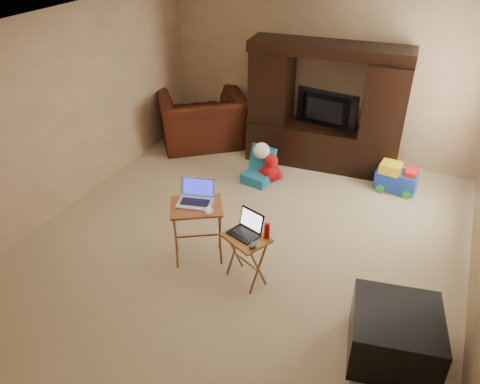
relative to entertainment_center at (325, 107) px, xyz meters
The scene contains 19 objects.
floor 2.48m from the entertainment_center, 95.78° to the right, with size 5.50×5.50×0.00m, color #C9B18B.
ceiling 2.78m from the entertainment_center, 95.78° to the right, with size 5.50×5.50×0.00m, color silver.
wall_back 0.61m from the entertainment_center, 116.39° to the left, with size 5.00×5.00×0.00m, color tan.
wall_front 5.05m from the entertainment_center, 92.63° to the right, with size 5.00×5.00×0.00m, color tan.
wall_left 3.57m from the entertainment_center, 140.10° to the right, with size 5.50×5.50×0.00m, color tan.
entertainment_center is the anchor object (origin of this frame).
television 0.06m from the entertainment_center, 90.00° to the right, with size 0.95×0.12×0.55m, color black.
recliner 2.08m from the entertainment_center, behind, with size 1.36×1.19×0.89m, color #441A0E.
child_rocker 1.34m from the entertainment_center, 124.74° to the right, with size 0.39×0.44×0.52m, color #1B6B97, non-canonical shape.
plush_toy 1.21m from the entertainment_center, 120.65° to the right, with size 0.39×0.33×0.44m, color red, non-canonical shape.
push_toy 1.45m from the entertainment_center, 15.34° to the right, with size 0.56×0.40×0.42m, color #173EBF, non-canonical shape.
ottoman 3.74m from the entertainment_center, 63.21° to the right, with size 0.77×0.77×0.49m, color black.
tray_table_left 2.95m from the entertainment_center, 101.87° to the right, with size 0.56×0.45×0.72m, color #A55428.
tray_table_right 3.00m from the entertainment_center, 89.04° to the right, with size 0.45×0.36×0.58m, color #945924.
laptop_left 2.87m from the entertainment_center, 102.58° to the right, with size 0.38×0.31×0.24m, color #B8B8BE.
laptop_right 2.92m from the entertainment_center, 89.82° to the right, with size 0.30×0.25×0.24m, color black.
mouse_left 2.93m from the entertainment_center, 97.95° to the right, with size 0.09×0.15×0.06m, color white.
mouse_right 3.08m from the entertainment_center, 86.64° to the right, with size 0.08×0.12×0.05m, color #3C3B40.
water_bottle 2.88m from the entertainment_center, 85.11° to the right, with size 0.06×0.06×0.18m, color red.
Camera 1 is at (1.84, -4.16, 3.52)m, focal length 35.00 mm.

